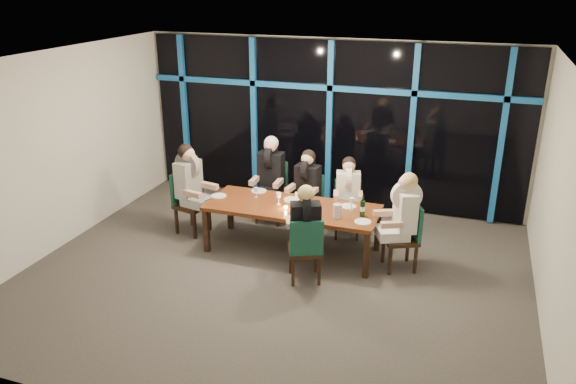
% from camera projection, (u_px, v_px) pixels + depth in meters
% --- Properties ---
extents(room, '(7.04, 7.00, 3.02)m').
position_uv_depth(room, '(273.00, 138.00, 7.28)').
color(room, '#504B46').
rests_on(room, ground).
extents(window_wall, '(6.86, 0.43, 2.94)m').
position_uv_depth(window_wall, '(331.00, 121.00, 10.03)').
color(window_wall, black).
rests_on(window_wall, ground).
extents(dining_table, '(2.60, 1.00, 0.75)m').
position_uv_depth(dining_table, '(292.00, 210.00, 8.47)').
color(dining_table, brown).
rests_on(dining_table, ground).
extents(chair_far_left, '(0.49, 0.49, 1.02)m').
position_uv_depth(chair_far_left, '(272.00, 188.00, 9.65)').
color(chair_far_left, black).
rests_on(chair_far_left, ground).
extents(chair_far_mid, '(0.49, 0.49, 0.95)m').
position_uv_depth(chair_far_mid, '(309.00, 199.00, 9.29)').
color(chair_far_mid, black).
rests_on(chair_far_mid, ground).
extents(chair_far_right, '(0.51, 0.51, 0.91)m').
position_uv_depth(chair_far_right, '(347.00, 205.00, 9.10)').
color(chair_far_right, black).
rests_on(chair_far_right, ground).
extents(chair_end_left, '(0.57, 0.57, 1.03)m').
position_uv_depth(chair_end_left, '(188.00, 199.00, 9.19)').
color(chair_end_left, black).
rests_on(chair_end_left, ground).
extents(chair_end_right, '(0.61, 0.61, 1.00)m').
position_uv_depth(chair_end_right, '(407.00, 233.00, 8.02)').
color(chair_end_right, black).
rests_on(chair_end_right, ground).
extents(chair_near_mid, '(0.59, 0.59, 0.97)m').
position_uv_depth(chair_near_mid, '(306.00, 247.00, 7.63)').
color(chair_near_mid, black).
rests_on(chair_near_mid, ground).
extents(diner_far_left, '(0.51, 0.64, 1.00)m').
position_uv_depth(diner_far_left, '(270.00, 167.00, 9.43)').
color(diner_far_left, black).
rests_on(diner_far_left, ground).
extents(diner_far_mid, '(0.50, 0.62, 0.92)m').
position_uv_depth(diner_far_mid, '(307.00, 179.00, 9.09)').
color(diner_far_mid, black).
rests_on(diner_far_mid, ground).
extents(diner_far_right, '(0.52, 0.61, 0.89)m').
position_uv_depth(diner_far_right, '(348.00, 186.00, 8.89)').
color(diner_far_right, white).
rests_on(diner_far_right, ground).
extents(diner_end_left, '(0.69, 0.57, 1.00)m').
position_uv_depth(diner_end_left, '(190.00, 176.00, 9.00)').
color(diner_end_left, black).
rests_on(diner_end_left, ground).
extents(diner_end_right, '(0.69, 0.63, 0.97)m').
position_uv_depth(diner_end_right, '(403.00, 207.00, 7.87)').
color(diner_end_right, white).
rests_on(diner_end_right, ground).
extents(diner_near_mid, '(0.61, 0.67, 0.95)m').
position_uv_depth(diner_near_mid, '(305.00, 219.00, 7.57)').
color(diner_near_mid, black).
rests_on(diner_near_mid, ground).
extents(plate_far_left, '(0.24, 0.24, 0.01)m').
position_uv_depth(plate_far_left, '(259.00, 191.00, 9.01)').
color(plate_far_left, white).
rests_on(plate_far_left, dining_table).
extents(plate_far_mid, '(0.24, 0.24, 0.01)m').
position_uv_depth(plate_far_mid, '(291.00, 199.00, 8.67)').
color(plate_far_mid, white).
rests_on(plate_far_mid, dining_table).
extents(plate_far_right, '(0.24, 0.24, 0.01)m').
position_uv_depth(plate_far_right, '(348.00, 206.00, 8.41)').
color(plate_far_right, white).
rests_on(plate_far_right, dining_table).
extents(plate_end_left, '(0.24, 0.24, 0.01)m').
position_uv_depth(plate_end_left, '(219.00, 196.00, 8.81)').
color(plate_end_left, white).
rests_on(plate_end_left, dining_table).
extents(plate_end_right, '(0.24, 0.24, 0.01)m').
position_uv_depth(plate_end_right, '(363.00, 222.00, 7.88)').
color(plate_end_right, white).
rests_on(plate_end_right, dining_table).
extents(plate_near_mid, '(0.24, 0.24, 0.01)m').
position_uv_depth(plate_near_mid, '(301.00, 214.00, 8.16)').
color(plate_near_mid, white).
rests_on(plate_near_mid, dining_table).
extents(wine_bottle, '(0.08, 0.08, 0.34)m').
position_uv_depth(wine_bottle, '(363.00, 208.00, 8.03)').
color(wine_bottle, black).
rests_on(wine_bottle, dining_table).
extents(water_pitcher, '(0.13, 0.12, 0.21)m').
position_uv_depth(water_pitcher, '(337.00, 211.00, 8.00)').
color(water_pitcher, silver).
rests_on(water_pitcher, dining_table).
extents(tea_light, '(0.05, 0.05, 0.03)m').
position_uv_depth(tea_light, '(286.00, 208.00, 8.34)').
color(tea_light, '#FA9F4B').
rests_on(tea_light, dining_table).
extents(wine_glass_a, '(0.07, 0.07, 0.19)m').
position_uv_depth(wine_glass_a, '(279.00, 196.00, 8.46)').
color(wine_glass_a, silver).
rests_on(wine_glass_a, dining_table).
extents(wine_glass_b, '(0.07, 0.07, 0.19)m').
position_uv_depth(wine_glass_b, '(297.00, 196.00, 8.47)').
color(wine_glass_b, silver).
rests_on(wine_glass_b, dining_table).
extents(wine_glass_c, '(0.07, 0.07, 0.18)m').
position_uv_depth(wine_glass_c, '(314.00, 204.00, 8.16)').
color(wine_glass_c, silver).
rests_on(wine_glass_c, dining_table).
extents(wine_glass_d, '(0.06, 0.06, 0.16)m').
position_uv_depth(wine_glass_d, '(256.00, 190.00, 8.74)').
color(wine_glass_d, silver).
rests_on(wine_glass_d, dining_table).
extents(wine_glass_e, '(0.07, 0.07, 0.19)m').
position_uv_depth(wine_glass_e, '(352.00, 201.00, 8.25)').
color(wine_glass_e, silver).
rests_on(wine_glass_e, dining_table).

